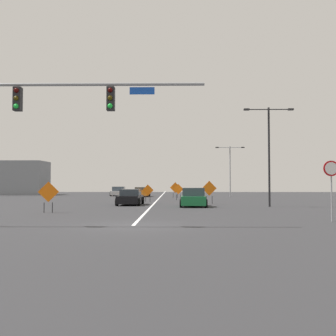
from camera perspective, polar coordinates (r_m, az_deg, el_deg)
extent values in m
plane|color=#2D2D30|center=(17.28, -5.10, -8.36)|extent=(134.03, 134.03, 0.00)
cube|color=white|center=(54.38, -1.10, -4.19)|extent=(0.16, 74.46, 0.01)
cylinder|color=gray|center=(18.29, -14.84, 11.65)|extent=(12.38, 0.14, 0.14)
cube|color=black|center=(18.80, -21.01, 9.33)|extent=(0.34, 0.32, 1.05)
sphere|color=#3A0503|center=(18.72, -21.19, 10.48)|extent=(0.22, 0.22, 0.22)
sphere|color=#3C3106|center=(18.64, -21.21, 9.43)|extent=(0.22, 0.22, 0.22)
sphere|color=green|center=(18.58, -21.22, 8.37)|extent=(0.22, 0.22, 0.22)
cube|color=black|center=(17.71, -8.32, 9.91)|extent=(0.34, 0.32, 1.05)
sphere|color=#3A0503|center=(17.62, -8.40, 11.14)|extent=(0.22, 0.22, 0.22)
sphere|color=#3C3106|center=(17.55, -8.41, 10.03)|extent=(0.22, 0.22, 0.22)
sphere|color=green|center=(17.48, -8.41, 8.91)|extent=(0.22, 0.22, 0.22)
cube|color=#1447B7|center=(17.63, -3.79, 11.14)|extent=(1.10, 0.03, 0.32)
cylinder|color=gray|center=(20.61, 22.69, -4.15)|extent=(0.07, 0.07, 2.19)
cylinder|color=#B20F14|center=(20.60, 22.63, -0.05)|extent=(0.76, 0.03, 0.76)
cylinder|color=white|center=(20.59, 22.65, -0.05)|extent=(0.61, 0.01, 0.61)
cylinder|color=black|center=(32.16, 14.48, 1.58)|extent=(0.16, 0.16, 7.90)
cylinder|color=black|center=(32.44, 12.89, 8.30)|extent=(1.76, 0.08, 0.08)
cube|color=#262628|center=(32.27, 11.34, 8.34)|extent=(0.44, 0.24, 0.14)
cylinder|color=black|center=(32.85, 15.93, 8.19)|extent=(1.76, 0.08, 0.08)
cube|color=#262628|center=(33.09, 17.41, 8.14)|extent=(0.44, 0.24, 0.14)
cylinder|color=gray|center=(56.29, 9.01, -0.48)|extent=(0.16, 0.16, 7.11)
cylinder|color=gray|center=(56.37, 8.07, 2.98)|extent=(1.83, 0.08, 0.08)
cube|color=#262628|center=(56.26, 7.14, 2.98)|extent=(0.44, 0.24, 0.14)
cylinder|color=gray|center=(56.63, 9.91, 2.97)|extent=(1.83, 0.08, 0.08)
cube|color=#262628|center=(56.79, 10.83, 2.96)|extent=(0.44, 0.24, 0.14)
cube|color=orange|center=(50.24, 1.07, -2.86)|extent=(1.38, 0.15, 1.38)
cylinder|color=black|center=(50.28, 0.77, -4.01)|extent=(0.05, 0.05, 0.59)
cylinder|color=black|center=(50.24, 1.38, -4.01)|extent=(0.05, 0.05, 0.59)
cube|color=orange|center=(35.08, 6.02, -2.95)|extent=(1.33, 0.18, 1.33)
cylinder|color=black|center=(35.05, 5.61, -4.66)|extent=(0.05, 0.05, 0.72)
cylinder|color=black|center=(35.16, 6.44, -4.65)|extent=(0.05, 0.05, 0.72)
cube|color=orange|center=(25.83, -16.99, -3.33)|extent=(1.28, 0.27, 1.30)
cylinder|color=black|center=(25.90, -17.57, -5.51)|extent=(0.05, 0.05, 0.64)
cylinder|color=black|center=(25.84, -16.46, -5.53)|extent=(0.05, 0.05, 0.64)
cube|color=orange|center=(43.27, 1.52, -3.09)|extent=(1.11, 0.31, 1.14)
cylinder|color=black|center=(43.35, 1.23, -4.27)|extent=(0.05, 0.05, 0.62)
cylinder|color=black|center=(43.25, 1.81, -4.28)|extent=(0.05, 0.05, 0.62)
cube|color=orange|center=(39.16, -2.94, -3.24)|extent=(1.13, 0.11, 1.13)
cylinder|color=black|center=(39.21, -3.27, -4.51)|extent=(0.05, 0.05, 0.58)
cylinder|color=black|center=(39.15, -2.63, -4.52)|extent=(0.05, 0.05, 0.58)
cube|color=#196B38|center=(31.25, 3.74, -4.70)|extent=(2.08, 3.95, 0.68)
cube|color=#333D47|center=(31.04, 3.73, -3.49)|extent=(1.79, 1.91, 0.65)
cylinder|color=black|center=(32.62, 5.40, -4.91)|extent=(0.25, 0.65, 0.64)
cylinder|color=black|center=(32.62, 2.08, -4.92)|extent=(0.25, 0.65, 0.64)
cylinder|color=black|center=(29.92, 5.55, -5.15)|extent=(0.25, 0.65, 0.64)
cylinder|color=black|center=(29.92, 1.93, -5.16)|extent=(0.25, 0.65, 0.64)
cube|color=black|center=(33.74, -5.50, -4.55)|extent=(1.94, 4.18, 0.64)
cube|color=#333D47|center=(33.93, -5.45, -3.54)|extent=(1.69, 2.06, 0.54)
cylinder|color=black|center=(32.47, -7.44, -4.92)|extent=(0.24, 0.65, 0.64)
cylinder|color=black|center=(32.20, -4.27, -4.95)|extent=(0.24, 0.65, 0.64)
cylinder|color=black|center=(35.31, -6.62, -4.70)|extent=(0.24, 0.65, 0.64)
cylinder|color=black|center=(35.06, -3.70, -4.73)|extent=(0.24, 0.65, 0.64)
cube|color=#B7BABF|center=(58.81, -7.20, -3.60)|extent=(1.95, 4.04, 0.57)
cube|color=#333D47|center=(59.00, -7.18, -3.01)|extent=(1.74, 2.04, 0.63)
cylinder|color=black|center=(57.56, -8.33, -3.74)|extent=(0.23, 0.64, 0.64)
cylinder|color=black|center=(57.31, -6.44, -3.76)|extent=(0.23, 0.64, 0.64)
cylinder|color=black|center=(60.34, -7.94, -3.67)|extent=(0.23, 0.64, 0.64)
cylinder|color=black|center=(60.10, -6.13, -3.69)|extent=(0.23, 0.64, 0.64)
cube|color=orange|center=(54.82, -3.86, -3.64)|extent=(2.04, 4.25, 0.69)
cube|color=#333D47|center=(55.02, -3.83, -3.04)|extent=(1.79, 2.01, 0.47)
cylinder|color=black|center=(53.48, -5.06, -3.87)|extent=(0.24, 0.65, 0.64)
cylinder|color=black|center=(53.27, -2.99, -3.88)|extent=(0.24, 0.65, 0.64)
cylinder|color=black|center=(56.40, -4.68, -3.79)|extent=(0.24, 0.65, 0.64)
cylinder|color=black|center=(56.20, -2.72, -3.80)|extent=(0.24, 0.65, 0.64)
cube|color=gray|center=(68.20, -21.49, -1.36)|extent=(10.20, 5.62, 5.42)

